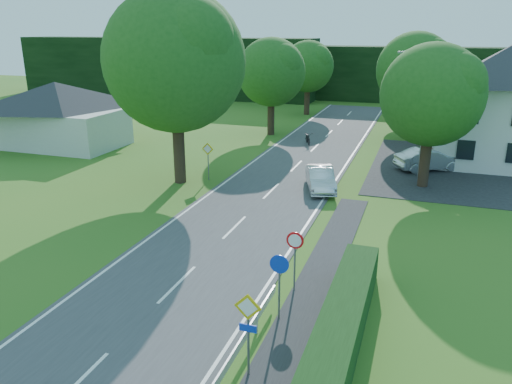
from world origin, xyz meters
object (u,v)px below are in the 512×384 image
at_px(streetlight, 423,109).
at_px(parasol, 456,150).
at_px(motorcycle, 308,138).
at_px(parked_car_red, 443,158).
at_px(parked_car_silver_a, 429,159).
at_px(moving_car, 320,179).

height_order(streetlight, parasol, streetlight).
bearing_deg(motorcycle, parked_car_red, -41.59).
bearing_deg(parked_car_silver_a, motorcycle, 32.38).
distance_m(streetlight, moving_car, 8.10).
bearing_deg(parked_car_red, motorcycle, 70.27).
relative_size(parked_car_red, parasol, 1.64).
height_order(parked_car_red, parked_car_silver_a, parked_car_silver_a).
xyz_separation_m(streetlight, parked_car_red, (1.63, 3.00, -3.76)).
bearing_deg(parked_car_red, parked_car_silver_a, 140.28).
bearing_deg(parasol, streetlight, -121.23).
xyz_separation_m(moving_car, parked_car_red, (6.99, 7.79, -0.02)).
relative_size(streetlight, moving_car, 1.91).
bearing_deg(streetlight, parasol, 58.77).
xyz_separation_m(motorcycle, parked_car_red, (10.50, -3.96, 0.14)).
distance_m(motorcycle, parked_car_silver_a, 10.82).
bearing_deg(moving_car, parasol, 30.08).
xyz_separation_m(streetlight, motorcycle, (-8.87, 6.96, -3.90)).
relative_size(moving_car, parked_car_silver_a, 0.93).
bearing_deg(parasol, parked_car_red, -128.32).
relative_size(moving_car, parked_car_red, 1.07).
xyz_separation_m(moving_car, motorcycle, (-3.51, 11.75, -0.17)).
xyz_separation_m(streetlight, moving_car, (-5.36, -4.79, -3.73)).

